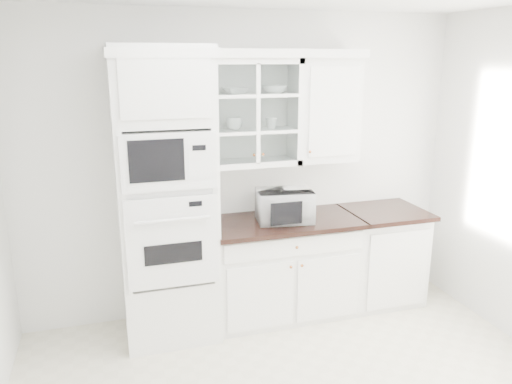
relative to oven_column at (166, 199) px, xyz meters
name	(u,v)px	position (x,y,z in m)	size (l,w,h in m)	color
room_shell	(299,143)	(0.75, -0.99, 0.58)	(4.00, 3.50, 2.70)	white
oven_column	(166,199)	(0.00, 0.00, 0.00)	(0.76, 0.68, 2.40)	white
base_cabinet_run	(283,267)	(1.03, 0.03, -0.74)	(1.32, 0.67, 0.92)	white
extra_base_cabinet	(381,254)	(2.03, 0.03, -0.74)	(0.72, 0.67, 0.92)	white
upper_cabinet_glass	(252,113)	(0.78, 0.17, 0.65)	(0.80, 0.33, 0.90)	white
upper_cabinet_solid	(325,110)	(1.46, 0.17, 0.65)	(0.55, 0.33, 0.90)	white
crown_molding	(241,53)	(0.68, 0.14, 1.14)	(2.14, 0.38, 0.07)	white
countertop_microwave	(284,205)	(1.02, -0.01, -0.14)	(0.48, 0.40, 0.28)	white
bowl_a	(235,91)	(0.63, 0.16, 0.84)	(0.22, 0.22, 0.05)	white
bowl_b	(275,89)	(0.98, 0.17, 0.84)	(0.21, 0.21, 0.06)	white
cup_a	(234,123)	(0.62, 0.18, 0.56)	(0.13, 0.13, 0.11)	white
cup_b	(271,123)	(0.94, 0.15, 0.56)	(0.10, 0.10, 0.10)	white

